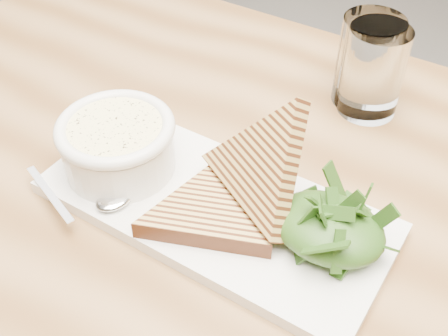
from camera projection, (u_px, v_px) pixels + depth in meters
The scene contains 14 objects.
table_top at pixel (241, 223), 0.62m from camera, with size 1.20×0.80×0.04m, color olive.
table_leg_bl at pixel (104, 135), 1.30m from camera, with size 0.06×0.06×0.68m, color olive.
platter at pixel (215, 208), 0.60m from camera, with size 0.38×0.17×0.02m, color white.
soup_bowl at pixel (119, 150), 0.62m from camera, with size 0.12×0.12×0.05m, color white.
soup at pixel (115, 129), 0.60m from camera, with size 0.10×0.10×0.01m, color #FCEE9E.
bowl_rim at pixel (115, 128), 0.60m from camera, with size 0.13×0.13×0.01m, color white.
sandwich_flat at pixel (209, 212), 0.57m from camera, with size 0.16×0.16×0.02m, color tan, non-canonical shape.
sandwich_lean at pixel (260, 166), 0.56m from camera, with size 0.16×0.16×0.09m, color tan, non-canonical shape.
salad_base at pixel (329, 228), 0.54m from camera, with size 0.11×0.09×0.04m, color black.
arugula_pile at pixel (329, 224), 0.54m from camera, with size 0.11×0.10×0.05m, color #39601C, non-canonical shape.
spoon_bowl at pixel (114, 200), 0.59m from camera, with size 0.03×0.04×0.01m, color silver.
spoon_handle at pixel (50, 194), 0.60m from camera, with size 0.10×0.01×0.00m, color silver.
glass_near at pixel (367, 62), 0.72m from camera, with size 0.08×0.08×0.12m, color white.
glass_far at pixel (373, 71), 0.70m from camera, with size 0.08×0.08×0.12m, color white.
Camera 1 is at (0.18, -0.43, 1.17)m, focal length 45.00 mm.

